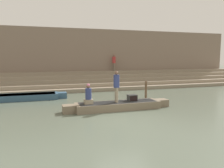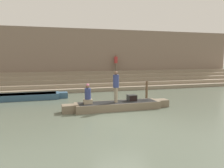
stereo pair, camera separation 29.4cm
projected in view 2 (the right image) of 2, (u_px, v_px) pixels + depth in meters
name	position (u px, v px, depth m)	size (l,w,h in m)	color
ground_plane	(123.00, 121.00, 10.21)	(120.00, 120.00, 0.00)	#566051
ghat_steps	(85.00, 83.00, 20.73)	(36.00, 3.62, 1.59)	gray
back_wall	(82.00, 58.00, 22.29)	(34.20, 1.28, 5.80)	#7F6B5B
rowboat_main	(118.00, 105.00, 12.52)	(6.28, 1.29, 0.43)	#756651
person_standing	(116.00, 84.00, 12.29)	(0.34, 0.34, 1.77)	gray
person_rowing	(88.00, 96.00, 12.00)	(0.47, 0.37, 1.12)	gray
tv_set	(132.00, 98.00, 12.78)	(0.52, 0.44, 0.37)	#2D2D2D
moored_boat_shore	(26.00, 96.00, 15.44)	(5.79, 1.34, 0.41)	#33516B
mooring_post	(147.00, 90.00, 15.53)	(0.16, 0.16, 1.30)	brown
person_on_steps	(116.00, 62.00, 22.33)	(0.34, 0.34, 1.63)	#756656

